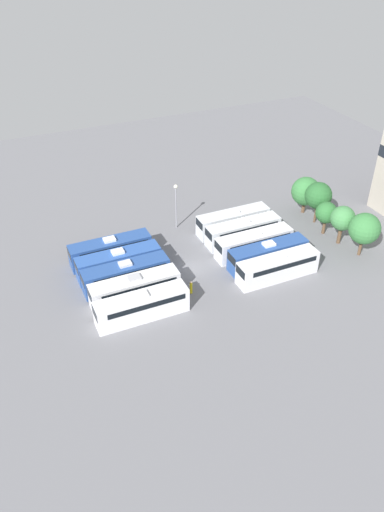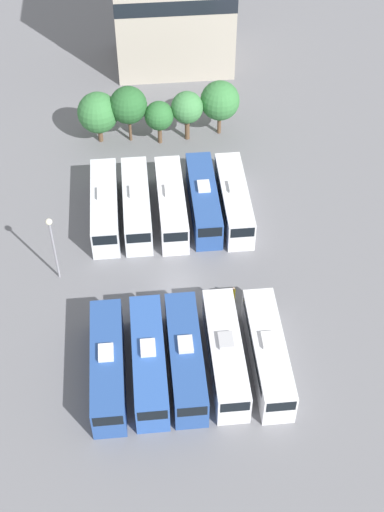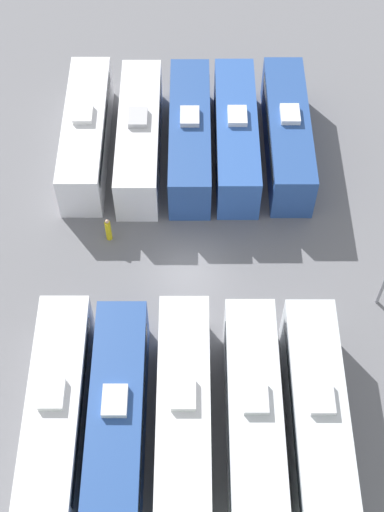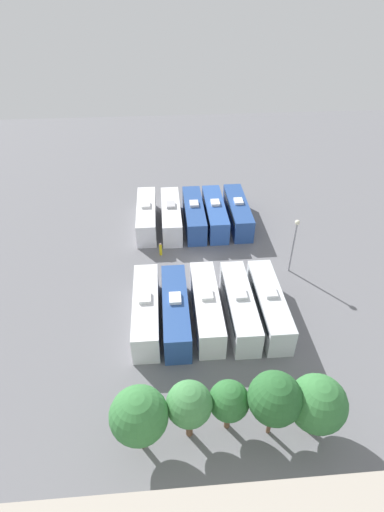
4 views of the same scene
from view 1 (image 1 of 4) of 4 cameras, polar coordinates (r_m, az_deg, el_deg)
ground_plane at (r=68.17m, az=0.11°, el=-1.41°), size 118.10×118.10×0.00m
bus_0 at (r=69.68m, az=-9.27°, el=0.74°), size 2.64×11.29×3.59m
bus_1 at (r=67.02m, az=-8.35°, el=-0.67°), size 2.64×11.29×3.59m
bus_2 at (r=64.68m, az=-7.52°, el=-2.06°), size 2.64×11.29×3.59m
bus_3 at (r=62.19m, az=-6.52°, el=-3.68°), size 2.64×11.29×3.59m
bus_4 at (r=59.54m, az=-5.72°, el=-5.65°), size 2.64×11.29×3.59m
bus_5 at (r=75.66m, az=4.74°, el=4.06°), size 2.64×11.29×3.59m
bus_6 at (r=73.33m, az=5.88°, el=2.91°), size 2.64×11.29×3.59m
bus_7 at (r=70.76m, az=7.10°, el=1.53°), size 2.64×11.29×3.59m
bus_8 at (r=68.64m, az=8.69°, el=0.23°), size 2.64×11.29×3.59m
bus_9 at (r=66.44m, az=9.80°, el=-1.19°), size 2.64×11.29×3.59m
worker_person at (r=63.40m, az=-0.11°, el=-3.64°), size 0.36×0.36×1.80m
light_pole at (r=74.74m, az=-1.85°, el=6.57°), size 0.60×0.60×7.28m
tree_0 at (r=81.47m, az=12.86°, el=7.23°), size 4.54×4.54×6.06m
tree_1 at (r=78.66m, az=14.24°, el=6.70°), size 4.14×4.14×6.73m
tree_2 at (r=76.52m, az=15.10°, el=4.79°), size 3.23×3.23×5.20m
tree_3 at (r=74.47m, az=16.84°, el=4.12°), size 3.56×3.56×5.95m
tree_4 at (r=72.52m, az=19.11°, el=2.97°), size 4.39×4.39×6.53m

